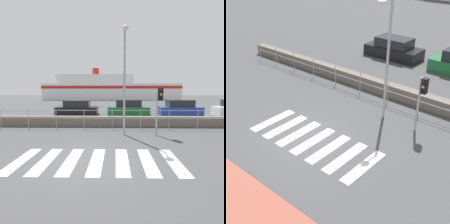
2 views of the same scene
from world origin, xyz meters
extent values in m
plane|color=#424244|center=(0.00, 0.00, 0.00)|extent=(160.00, 160.00, 0.00)
cube|color=silver|center=(-2.24, 0.00, 0.00)|extent=(0.45, 2.40, 0.01)
cube|color=silver|center=(-1.34, 0.00, 0.00)|extent=(0.45, 2.40, 0.01)
cube|color=silver|center=(-0.44, 0.00, 0.00)|extent=(0.45, 2.40, 0.01)
cube|color=silver|center=(0.46, 0.00, 0.00)|extent=(0.45, 2.40, 0.01)
cube|color=silver|center=(1.36, 0.00, 0.00)|extent=(0.45, 2.40, 0.01)
cube|color=silver|center=(2.26, 0.00, 0.00)|extent=(0.45, 2.40, 0.01)
cube|color=silver|center=(3.16, 0.00, 0.00)|extent=(0.45, 2.40, 0.01)
cube|color=#6B6056|center=(0.00, 5.99, 0.35)|extent=(22.14, 0.55, 0.69)
cylinder|color=#9EA0A3|center=(0.00, 5.12, 1.21)|extent=(19.92, 0.03, 0.03)
cylinder|color=#9EA0A3|center=(0.00, 5.12, 0.70)|extent=(19.92, 0.03, 0.03)
cylinder|color=#9EA0A3|center=(-6.34, 5.12, 0.64)|extent=(0.04, 0.04, 1.27)
cylinder|color=#9EA0A3|center=(-4.53, 5.12, 0.64)|extent=(0.04, 0.04, 1.27)
cylinder|color=#9EA0A3|center=(-2.72, 5.12, 0.64)|extent=(0.04, 0.04, 1.27)
cylinder|color=#9EA0A3|center=(-0.91, 5.12, 0.64)|extent=(0.04, 0.04, 1.27)
cylinder|color=#9EA0A3|center=(0.91, 5.12, 0.64)|extent=(0.04, 0.04, 1.27)
cylinder|color=#9EA0A3|center=(2.72, 5.12, 0.64)|extent=(0.04, 0.04, 1.27)
cylinder|color=#9EA0A3|center=(4.53, 5.12, 0.64)|extent=(0.04, 0.04, 1.27)
cylinder|color=#9EA0A3|center=(6.34, 5.12, 0.64)|extent=(0.04, 0.04, 1.27)
cylinder|color=#9EA0A3|center=(3.37, 3.59, 1.30)|extent=(0.10, 0.10, 2.61)
cube|color=black|center=(3.54, 3.59, 2.27)|extent=(0.24, 0.24, 0.68)
sphere|color=black|center=(3.54, 3.45, 2.48)|extent=(0.13, 0.13, 0.13)
sphere|color=orange|center=(3.54, 3.45, 2.27)|extent=(0.13, 0.13, 0.13)
sphere|color=black|center=(3.54, 3.45, 2.06)|extent=(0.13, 0.13, 0.13)
cylinder|color=#9EA0A3|center=(1.59, 3.70, 2.85)|extent=(0.12, 0.12, 5.70)
cylinder|color=#9EA0A3|center=(1.59, 3.33, 5.55)|extent=(0.07, 0.76, 0.07)
ellipsoid|color=silver|center=(1.59, 2.95, 5.50)|extent=(0.32, 0.42, 0.19)
cube|color=white|center=(0.00, 41.54, 2.09)|extent=(35.10, 7.52, 4.18)
cube|color=white|center=(-4.21, 41.54, 5.33)|extent=(19.66, 6.02, 2.30)
cube|color=red|center=(0.00, 37.76, 3.26)|extent=(35.10, 0.08, 0.67)
cylinder|color=red|center=(-4.21, 41.54, 7.38)|extent=(1.80, 1.80, 1.80)
cube|color=black|center=(-2.79, 11.70, 0.41)|extent=(4.12, 1.82, 0.81)
cube|color=#1E2328|center=(-2.79, 11.70, 1.15)|extent=(2.47, 1.60, 0.67)
cube|color=#1E6633|center=(2.40, 11.70, 0.42)|extent=(4.12, 1.85, 0.85)
cube|color=#1E2328|center=(2.40, 11.70, 1.19)|extent=(2.47, 1.63, 0.69)
cube|color=#233D9E|center=(7.56, 11.70, 0.42)|extent=(4.08, 1.84, 0.84)
cube|color=#1E2328|center=(7.56, 11.70, 1.19)|extent=(2.45, 1.62, 0.69)
camera|label=1|loc=(1.12, -5.91, 2.49)|focal=28.00mm
camera|label=2|loc=(8.54, -7.79, 7.58)|focal=50.00mm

